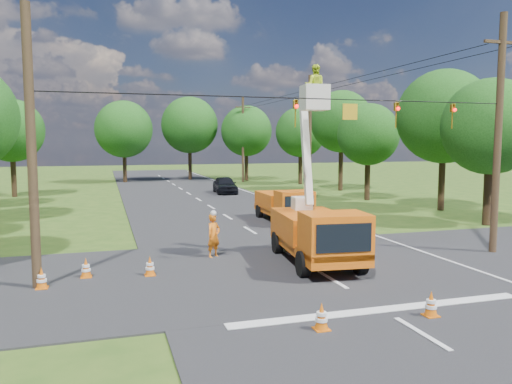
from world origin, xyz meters
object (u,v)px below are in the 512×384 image
object	(u,v)px
traffic_cone_7	(270,207)
ground_worker	(214,236)
traffic_cone_3	(301,223)
tree_right_b	(444,117)
traffic_cone_4	(150,266)
tree_right_a	(490,127)
distant_car	(225,185)
tree_right_d	(341,122)
tree_right_e	(301,132)
pole_right_near	(498,133)
traffic_cone_0	(322,317)
second_truck	(284,204)
tree_far_b	(190,125)
tree_left_f	(12,131)
pole_left	(31,149)
tree_far_a	(124,129)
traffic_cone_5	(86,268)
tree_right_c	(368,135)
pole_right_far	(243,139)
traffic_cone_1	(431,304)
bucket_truck	(317,223)
tree_far_c	(246,131)
traffic_cone_2	(292,235)
traffic_cone_6	(42,278)
pole_right_mid	(310,137)

from	to	relation	value
traffic_cone_7	ground_worker	bearing A→B (deg)	-118.14
traffic_cone_3	tree_right_b	distance (m)	14.26
traffic_cone_4	tree_right_a	bearing A→B (deg)	16.06
ground_worker	distant_car	xyz separation A→B (m)	(6.42, 24.90, -0.12)
tree_right_d	tree_right_e	size ratio (longest dim) A/B	1.12
tree_right_d	pole_right_near	bearing A→B (deg)	-103.13
traffic_cone_4	traffic_cone_0	bearing A→B (deg)	-60.46
second_truck	tree_far_b	bearing A→B (deg)	89.85
tree_left_f	tree_far_b	bearing A→B (deg)	40.12
traffic_cone_3	pole_left	distance (m)	15.13
tree_far_a	traffic_cone_5	bearing A→B (deg)	-94.11
tree_right_a	tree_left_f	bearing A→B (deg)	139.70
ground_worker	traffic_cone_5	bearing A→B (deg)	166.88
tree_right_c	tree_far_b	size ratio (longest dim) A/B	0.76
second_truck	traffic_cone_4	size ratio (longest dim) A/B	7.57
tree_far_b	pole_right_far	bearing A→B (deg)	-42.27
traffic_cone_1	traffic_cone_7	world-z (taller)	same
traffic_cone_1	pole_right_far	distance (m)	46.84
pole_left	bucket_truck	bearing A→B (deg)	2.08
tree_far_b	tree_far_c	bearing A→B (deg)	-24.78
ground_worker	pole_left	world-z (taller)	pole_left
tree_right_b	traffic_cone_4	bearing A→B (deg)	-150.99
ground_worker	tree_far_c	bearing A→B (deg)	39.34
traffic_cone_4	tree_right_a	xyz separation A→B (m)	(19.39, 5.58, 5.20)
traffic_cone_1	tree_right_e	distance (m)	43.29
traffic_cone_2	tree_far_b	size ratio (longest dim) A/B	0.07
bucket_truck	traffic_cone_3	world-z (taller)	bucket_truck
ground_worker	traffic_cone_3	size ratio (longest dim) A/B	2.55
traffic_cone_5	tree_right_d	xyz separation A→B (m)	(22.83, 26.19, 6.32)
pole_right_far	tree_right_d	xyz separation A→B (m)	(6.30, -13.00, 1.57)
traffic_cone_6	tree_left_f	bearing A→B (deg)	100.24
tree_right_b	distant_car	bearing A→B (deg)	127.10
tree_right_c	pole_right_near	bearing A→B (deg)	-103.89
pole_left	tree_left_f	distance (m)	30.49
second_truck	traffic_cone_3	distance (m)	2.72
ground_worker	pole_right_mid	world-z (taller)	pole_right_mid
distant_car	tree_right_d	world-z (taller)	tree_right_d
bucket_truck	tree_right_b	size ratio (longest dim) A/B	0.79
traffic_cone_6	tree_far_b	distance (m)	47.26
bucket_truck	traffic_cone_6	world-z (taller)	bucket_truck
ground_worker	traffic_cone_2	bearing A→B (deg)	-7.87
tree_right_e	tree_right_d	bearing A→B (deg)	-82.87
traffic_cone_2	traffic_cone_5	xyz separation A→B (m)	(-9.11, -3.73, 0.00)
tree_right_e	ground_worker	bearing A→B (deg)	-117.57
ground_worker	pole_right_near	world-z (taller)	pole_right_near
traffic_cone_1	traffic_cone_3	bearing A→B (deg)	82.47
traffic_cone_2	tree_right_e	size ratio (longest dim) A/B	0.08
tree_right_d	traffic_cone_1	bearing A→B (deg)	-112.69
traffic_cone_5	traffic_cone_6	distance (m)	1.64
tree_right_b	tree_far_b	xyz separation A→B (m)	(-12.00, 33.00, 0.37)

